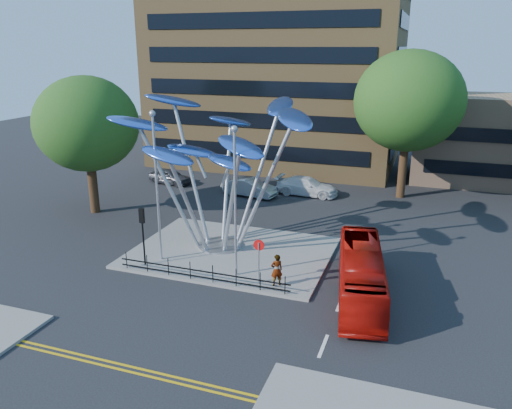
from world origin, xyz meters
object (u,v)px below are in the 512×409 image
at_px(traffic_light_island, 142,225).
at_px(parked_car_left, 170,176).
at_px(leaf_sculpture, 218,141).
at_px(red_bus, 361,274).
at_px(tree_right, 409,101).
at_px(street_lamp_right, 235,189).
at_px(no_entry_sign_island, 259,254).
at_px(street_lamp_left, 156,174).
at_px(parked_car_mid, 250,187).
at_px(pedestrian, 277,270).
at_px(parked_car_right, 307,186).
at_px(tree_left, 87,124).

bearing_deg(traffic_light_island, parked_car_left, 114.24).
height_order(leaf_sculpture, red_bus, leaf_sculpture).
bearing_deg(tree_right, leaf_sculpture, -123.31).
bearing_deg(street_lamp_right, no_entry_sign_island, -17.87).
distance_m(street_lamp_left, parked_car_left, 18.32).
distance_m(parked_car_left, parked_car_mid, 8.49).
bearing_deg(street_lamp_left, tree_right, 55.95).
bearing_deg(leaf_sculpture, parked_car_left, 129.77).
bearing_deg(leaf_sculpture, tree_right, 56.69).
relative_size(tree_right, parked_car_left, 2.92).
bearing_deg(leaf_sculpture, street_lamp_right, -55.09).
bearing_deg(red_bus, pedestrian, 176.97).
bearing_deg(red_bus, street_lamp_right, 170.26).
distance_m(leaf_sculpture, street_lamp_left, 4.28).
distance_m(street_lamp_right, parked_car_right, 17.49).
relative_size(street_lamp_left, parked_car_mid, 1.88).
relative_size(tree_right, traffic_light_island, 3.54).
relative_size(tree_left, street_lamp_right, 1.24).
distance_m(street_lamp_right, parked_car_left, 21.33).
height_order(tree_left, street_lamp_left, tree_left).
xyz_separation_m(parked_car_mid, parked_car_right, (4.50, 1.95, 0.00)).
distance_m(tree_right, parked_car_right, 10.75).
bearing_deg(leaf_sculpture, pedestrian, -39.52).
xyz_separation_m(pedestrian, parked_car_mid, (-7.16, 15.50, -0.27)).
relative_size(traffic_light_island, parked_car_right, 0.64).
height_order(street_lamp_left, traffic_light_island, street_lamp_left).
xyz_separation_m(tree_left, traffic_light_island, (9.00, -7.50, -4.18)).
xyz_separation_m(leaf_sculpture, parked_car_right, (2.41, 13.27, -6.10)).
bearing_deg(pedestrian, tree_left, -58.62).
relative_size(pedestrian, parked_car_right, 0.33).
bearing_deg(leaf_sculpture, parked_car_mid, 100.47).
xyz_separation_m(tree_right, red_bus, (-0.69, -18.98, -6.79)).
relative_size(leaf_sculpture, parked_car_left, 3.07).
height_order(traffic_light_island, parked_car_left, traffic_light_island).
distance_m(leaf_sculpture, traffic_light_island, 6.65).
bearing_deg(pedestrian, tree_right, -139.20).
distance_m(street_lamp_right, pedestrian, 4.79).
bearing_deg(parked_car_mid, parked_car_right, -56.95).
xyz_separation_m(pedestrian, parked_car_right, (-2.66, 17.45, -0.26)).
height_order(tree_left, pedestrian, tree_left).
xyz_separation_m(tree_right, parked_car_right, (-7.66, -2.05, -7.26)).
xyz_separation_m(street_lamp_right, red_bus, (6.81, 0.02, -3.85)).
relative_size(leaf_sculpture, parked_car_mid, 2.72).
xyz_separation_m(tree_right, pedestrian, (-5.00, -19.50, -7.00)).
height_order(leaf_sculpture, parked_car_mid, leaf_sculpture).
relative_size(tree_left, traffic_light_island, 3.01).
height_order(parked_car_mid, parked_car_right, parked_car_right).
bearing_deg(tree_left, parked_car_left, 81.16).
xyz_separation_m(street_lamp_right, parked_car_right, (-0.16, 16.95, -4.32)).
bearing_deg(red_bus, parked_car_right, 102.48).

